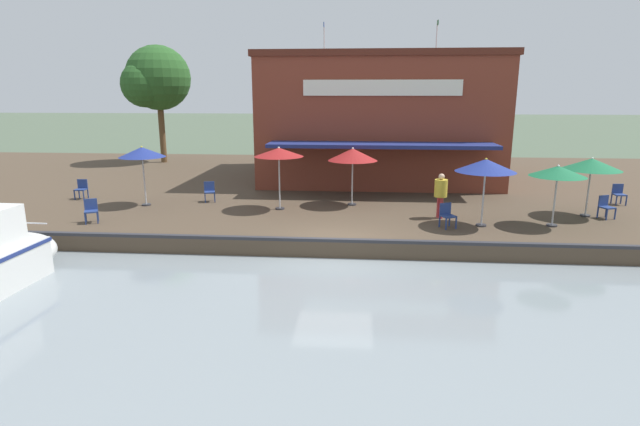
{
  "coord_description": "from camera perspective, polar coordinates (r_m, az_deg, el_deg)",
  "views": [
    {
      "loc": [
        14.94,
        0.76,
        5.18
      ],
      "look_at": [
        -1.0,
        -0.54,
        1.3
      ],
      "focal_mm": 28.0,
      "sensor_mm": 36.0,
      "label": 1
    }
  ],
  "objects": [
    {
      "name": "patio_umbrella_far_corner",
      "position": [
        18.03,
        18.42,
        5.17
      ],
      "size": [
        2.05,
        2.05,
        2.4
      ],
      "color": "#B7B7B7",
      "rests_on": "quay_deck"
    },
    {
      "name": "patio_umbrella_mid_patio_right",
      "position": [
        18.97,
        25.54,
        4.31
      ],
      "size": [
        1.88,
        1.88,
        2.17
      ],
      "color": "#B7B7B7",
      "rests_on": "quay_deck"
    },
    {
      "name": "quay_edge_fender",
      "position": [
        15.72,
        1.69,
        -3.11
      ],
      "size": [
        0.2,
        50.4,
        0.1
      ],
      "primitive_type": "cube",
      "color": "#2D2D33",
      "rests_on": "quay_deck"
    },
    {
      "name": "person_at_quay_edge",
      "position": [
        18.96,
        13.64,
        2.52
      ],
      "size": [
        0.47,
        0.47,
        1.68
      ],
      "color": "#B23338",
      "rests_on": "quay_deck"
    },
    {
      "name": "patio_umbrella_near_quay_edge",
      "position": [
        21.61,
        -19.68,
        6.55
      ],
      "size": [
        1.86,
        1.86,
        2.46
      ],
      "color": "#B7B7B7",
      "rests_on": "quay_deck"
    },
    {
      "name": "patio_umbrella_mid_patio_left",
      "position": [
        19.73,
        -4.72,
        6.92
      ],
      "size": [
        1.94,
        1.94,
        2.51
      ],
      "color": "#B7B7B7",
      "rests_on": "quay_deck"
    },
    {
      "name": "cafe_chair_under_first_umbrella",
      "position": [
        24.31,
        30.97,
        1.96
      ],
      "size": [
        0.45,
        0.45,
        0.85
      ],
      "color": "navy",
      "rests_on": "quay_deck"
    },
    {
      "name": "cafe_chair_mid_patio",
      "position": [
        19.72,
        -24.7,
        0.36
      ],
      "size": [
        0.59,
        0.59,
        0.85
      ],
      "color": "navy",
      "rests_on": "quay_deck"
    },
    {
      "name": "ground_plane",
      "position": [
        15.83,
        1.66,
        -5.47
      ],
      "size": [
        220.0,
        220.0,
        0.0
      ],
      "primitive_type": "plane",
      "color": "#4C5B47"
    },
    {
      "name": "cafe_chair_back_row_seat",
      "position": [
        17.79,
        14.32,
        -0.13
      ],
      "size": [
        0.58,
        0.58,
        0.85
      ],
      "color": "navy",
      "rests_on": "quay_deck"
    },
    {
      "name": "cafe_chair_beside_entrance",
      "position": [
        21.35,
        29.85,
        0.73
      ],
      "size": [
        0.57,
        0.57,
        0.85
      ],
      "color": "navy",
      "rests_on": "quay_deck"
    },
    {
      "name": "tree_downstream_bank",
      "position": [
        34.93,
        -18.37,
        14.25
      ],
      "size": [
        4.34,
        4.14,
        7.55
      ],
      "color": "brown",
      "rests_on": "quay_deck"
    },
    {
      "name": "cafe_chair_far_corner_seat",
      "position": [
        21.92,
        -12.52,
        2.52
      ],
      "size": [
        0.56,
        0.56,
        0.85
      ],
      "color": "navy",
      "rests_on": "quay_deck"
    },
    {
      "name": "waterfront_restaurant",
      "position": [
        28.0,
        6.62,
        10.8
      ],
      "size": [
        11.42,
        12.08,
        8.24
      ],
      "color": "brown",
      "rests_on": "quay_deck"
    },
    {
      "name": "cafe_chair_facing_river",
      "position": [
        24.34,
        -25.6,
        2.59
      ],
      "size": [
        0.46,
        0.46,
        0.85
      ],
      "color": "navy",
      "rests_on": "quay_deck"
    },
    {
      "name": "patio_umbrella_back_row",
      "position": [
        20.49,
        3.75,
        6.68
      ],
      "size": [
        2.03,
        2.03,
        2.4
      ],
      "color": "#B7B7B7",
      "rests_on": "quay_deck"
    },
    {
      "name": "quay_deck",
      "position": [
        26.4,
        2.94,
        2.97
      ],
      "size": [
        22.0,
        56.0,
        0.6
      ],
      "primitive_type": "cube",
      "color": "#4C3D2D",
      "rests_on": "ground"
    },
    {
      "name": "patio_umbrella_by_entrance",
      "position": [
        21.11,
        28.62,
        4.92
      ],
      "size": [
        2.1,
        2.1,
        2.25
      ],
      "color": "#B7B7B7",
      "rests_on": "quay_deck"
    }
  ]
}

